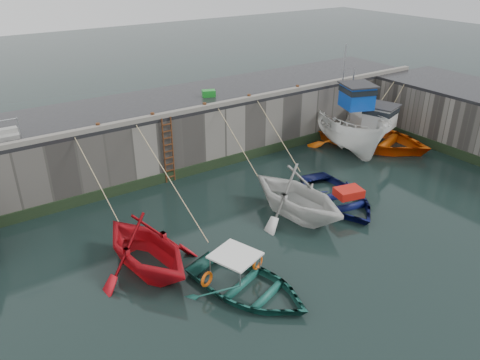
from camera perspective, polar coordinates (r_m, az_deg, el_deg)
ground at (r=16.89m, az=13.48°, el=-10.95°), size 120.00×120.00×0.00m
quay_back at (r=25.10m, az=-7.19°, el=6.25°), size 30.00×5.00×3.00m
road_back at (r=24.60m, az=-7.40°, el=9.70°), size 30.00×5.00×0.16m
kerb_back at (r=22.56m, az=-4.66°, el=8.78°), size 30.00×0.30×0.20m
algae_back at (r=23.49m, az=-4.16°, el=1.65°), size 30.00×0.08×0.50m
ladder at (r=22.08m, az=-8.71°, el=3.55°), size 0.51×0.08×3.20m
boat_near_white at (r=16.98m, az=-11.19°, el=-10.45°), size 4.52×5.03×2.37m
boat_near_white_rope at (r=20.30m, az=-15.94°, el=-4.40°), size 0.04×4.20×3.10m
boat_near_blue at (r=15.70m, az=0.93°, el=-13.36°), size 4.48×5.24×0.92m
boat_near_blue_rope at (r=19.73m, az=-8.48°, el=-4.53°), size 0.04×6.79×3.10m
boat_near_blacktrim at (r=19.86m, az=6.82°, el=-4.19°), size 4.67×5.24×2.51m
boat_near_blacktrim_rope at (r=22.78m, az=0.03°, el=0.22°), size 0.04×4.26×3.10m
boat_near_navy at (r=21.11m, az=11.69°, el=-2.64°), size 4.37×5.40×0.99m
boat_near_navy_rope at (r=23.90m, az=4.52°, el=1.43°), size 0.04×4.40×3.10m
boat_far_white at (r=26.85m, az=13.09°, el=6.36°), size 4.97×7.72×5.79m
boat_far_orange at (r=27.71m, az=15.29°, el=5.21°), size 7.16×8.45×4.49m
fish_crate at (r=24.67m, az=-3.84°, el=10.50°), size 0.78×0.64×0.33m
bollard_a at (r=20.79m, az=-16.91°, el=6.29°), size 0.18×0.18×0.28m
bollard_b at (r=21.59m, az=-10.61°, el=7.72°), size 0.18×0.18×0.28m
bollard_c at (r=22.73m, az=-4.34°, el=9.03°), size 0.18×0.18×0.28m
bollard_d at (r=24.06m, az=1.10°, el=10.08°), size 0.18×0.18×0.28m
bollard_e at (r=25.96m, az=7.01°, el=11.11°), size 0.18×0.18×0.28m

